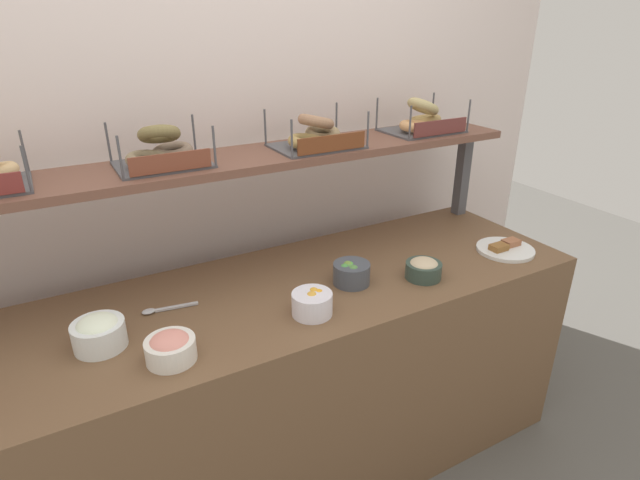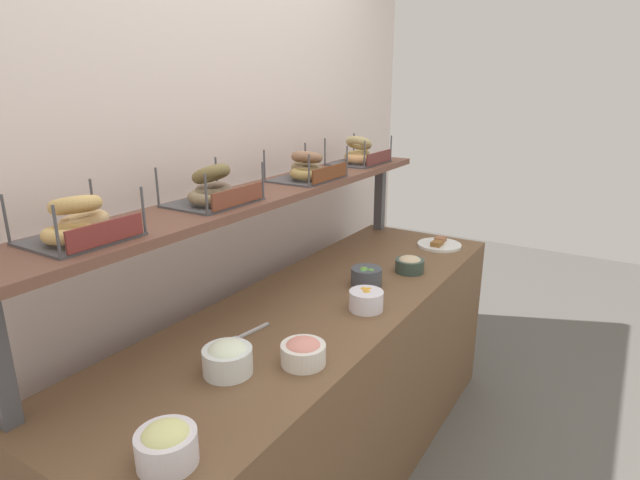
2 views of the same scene
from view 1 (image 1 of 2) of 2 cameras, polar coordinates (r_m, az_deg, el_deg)
The scene contains 15 objects.
ground_plane at distance 2.37m, azimuth -3.73°, elevation -23.78°, with size 8.00×8.00×0.00m, color #595651.
back_wall at distance 2.18m, azimuth -10.98°, elevation 8.84°, with size 3.51×0.06×2.40m, color silver.
deli_counter at distance 2.08m, azimuth -4.05°, elevation -15.88°, with size 2.31×0.70×0.85m, color brown.
shelf_riser_right at distance 2.56m, azimuth 15.59°, elevation 7.12°, with size 0.05×0.05×0.40m, color #4C4C51.
upper_shelf at distance 1.91m, azimuth -8.33°, elevation 8.89°, with size 2.27×0.32×0.03m, color brown.
bowl_tuna_salad at distance 1.94m, azimuth 11.46°, elevation -3.13°, with size 0.13×0.13×0.08m.
bowl_veggie_mix at distance 1.86m, azimuth 3.49°, elevation -3.65°, with size 0.13×0.13×0.09m.
bowl_fruit_salad at distance 1.68m, azimuth -0.87°, elevation -7.01°, with size 0.13×0.13×0.08m.
bowl_cream_cheese at distance 1.65m, azimuth -23.44°, elevation -9.39°, with size 0.15×0.15×0.10m.
bowl_lox_spread at distance 1.53m, azimuth -16.33°, elevation -11.42°, with size 0.14×0.14×0.08m.
serving_plate_white at distance 2.25m, azimuth 19.93°, elevation -0.92°, with size 0.23×0.23×0.04m.
serving_spoon_near_plate at distance 1.79m, azimuth -17.28°, elevation -7.39°, with size 0.18×0.05×0.01m.
bagel_basket_poppy at distance 1.82m, azimuth -17.29°, elevation 9.34°, with size 0.31×0.26×0.15m.
bagel_basket_everything at distance 1.99m, azimuth -0.45°, elevation 11.57°, with size 0.33×0.25×0.14m.
bagel_basket_sesame at distance 2.31m, azimuth 11.30°, elevation 12.91°, with size 0.32×0.25×0.15m.
Camera 1 is at (-0.65, -1.45, 1.76)m, focal length 28.72 mm.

